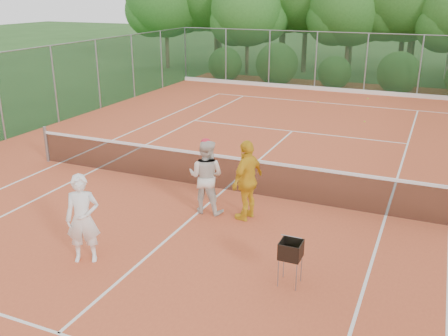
{
  "coord_description": "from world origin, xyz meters",
  "views": [
    {
      "loc": [
        4.87,
        -11.21,
        4.98
      ],
      "look_at": [
        0.51,
        -1.2,
        1.1
      ],
      "focal_mm": 40.0,
      "sensor_mm": 36.0,
      "label": 1
    }
  ],
  "objects_px": {
    "player_yellow": "(247,180)",
    "ball_hopper": "(291,251)",
    "player_white": "(83,219)",
    "player_center_grp": "(206,176)"
  },
  "relations": [
    {
      "from": "player_center_grp",
      "to": "player_yellow",
      "type": "height_order",
      "value": "player_yellow"
    },
    {
      "from": "player_yellow",
      "to": "ball_hopper",
      "type": "relative_size",
      "value": 2.21
    },
    {
      "from": "player_yellow",
      "to": "ball_hopper",
      "type": "height_order",
      "value": "player_yellow"
    },
    {
      "from": "player_white",
      "to": "player_yellow",
      "type": "height_order",
      "value": "player_yellow"
    },
    {
      "from": "player_white",
      "to": "ball_hopper",
      "type": "xyz_separation_m",
      "value": [
        3.87,
        0.76,
        -0.21
      ]
    },
    {
      "from": "ball_hopper",
      "to": "player_yellow",
      "type": "bearing_deg",
      "value": 134.61
    },
    {
      "from": "player_white",
      "to": "ball_hopper",
      "type": "relative_size",
      "value": 2.09
    },
    {
      "from": "player_white",
      "to": "player_center_grp",
      "type": "bearing_deg",
      "value": 41.44
    },
    {
      "from": "player_yellow",
      "to": "ball_hopper",
      "type": "bearing_deg",
      "value": 48.83
    },
    {
      "from": "player_white",
      "to": "player_yellow",
      "type": "distance_m",
      "value": 3.74
    }
  ]
}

